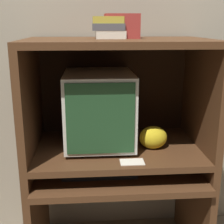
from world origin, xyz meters
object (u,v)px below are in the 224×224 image
crt_monitor (99,108)px  keyboard (100,172)px  mouse (148,169)px  book_stack (109,27)px  snack_bag (153,137)px  storage_box (122,26)px

crt_monitor → keyboard: bearing=-92.2°
mouse → book_stack: size_ratio=0.34×
keyboard → snack_bag: size_ratio=2.58×
mouse → snack_bag: 0.19m
mouse → book_stack: book_stack is taller
crt_monitor → book_stack: size_ratio=2.59×
crt_monitor → storage_box: storage_box is taller
keyboard → storage_box: storage_box is taller
crt_monitor → keyboard: size_ratio=1.11×
snack_bag → storage_box: size_ratio=0.86×
crt_monitor → snack_bag: (0.31, -0.09, -0.16)m
book_stack → storage_box: storage_box is taller
crt_monitor → book_stack: bearing=-15.2°
crt_monitor → mouse: crt_monitor is taller
book_stack → storage_box: bearing=25.8°
snack_bag → book_stack: book_stack is taller
crt_monitor → keyboard: crt_monitor is taller
mouse → book_stack: 0.84m
crt_monitor → snack_bag: size_ratio=2.87×
crt_monitor → keyboard: 0.37m
snack_bag → keyboard: bearing=-168.4°
mouse → storage_box: size_ratio=0.33×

